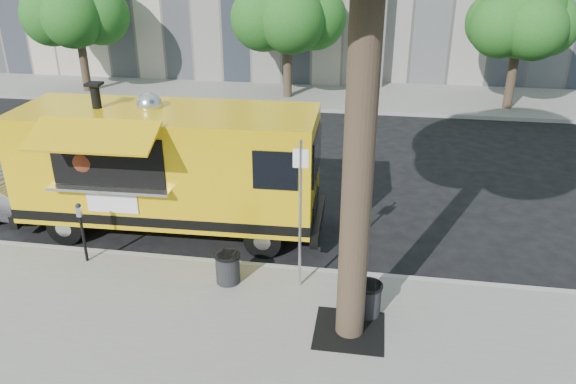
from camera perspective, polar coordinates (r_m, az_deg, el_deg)
name	(u,v)px	position (r m, az deg, el deg)	size (l,w,h in m)	color
ground	(241,246)	(12.77, -4.78, -5.53)	(120.00, 120.00, 0.00)	black
sidewalk	(183,365)	(9.61, -10.64, -16.86)	(60.00, 6.00, 0.15)	gray
curb	(231,265)	(11.96, -5.84, -7.40)	(60.00, 0.14, 0.16)	#999993
far_sidewalk	(313,94)	(25.18, 2.53, 9.87)	(60.00, 5.00, 0.15)	gray
tree_well	(349,330)	(10.05, 6.24, -13.80)	(1.20, 1.20, 0.02)	black
far_tree_a	(76,6)	(26.48, -20.77, 17.27)	(3.42, 3.42, 5.36)	#33261C
far_tree_b	(288,7)	(23.87, -0.05, 18.27)	(3.60, 3.60, 5.50)	#33261C
far_tree_c	(522,15)	(23.85, 22.65, 16.23)	(3.24, 3.24, 5.21)	#33261C
sign_post	(300,207)	(10.29, 1.25, -1.54)	(0.28, 0.06, 3.00)	silver
parking_meter	(81,226)	(12.26, -20.24, -3.22)	(0.11, 0.11, 1.33)	black
food_truck	(168,166)	(13.04, -12.13, 2.58)	(7.07, 3.39, 3.46)	#EBB80C
trash_bin_left	(368,298)	(10.29, 8.10, -10.64)	(0.52, 0.52, 0.62)	black
trash_bin_right	(228,267)	(11.13, -6.14, -7.59)	(0.51, 0.51, 0.62)	black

